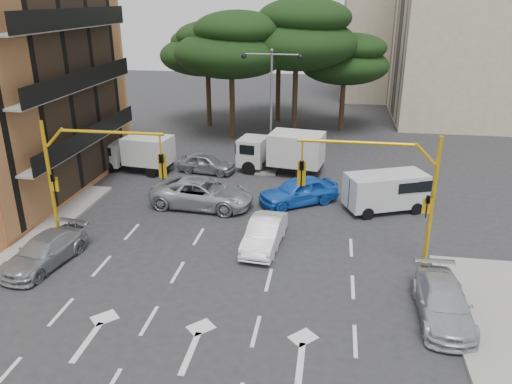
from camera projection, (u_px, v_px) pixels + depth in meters
ground at (223, 276)px, 21.36m from camera, size 120.00×120.00×0.00m
median_strip at (271, 161)px, 36.04m from camera, size 1.40×6.00×0.15m
apartment_beige_far at (415, 23)px, 56.86m from camera, size 16.20×12.15×16.70m
pine_left_near at (232, 45)px, 39.32m from camera, size 9.15×9.15×10.23m
pine_center at (297, 34)px, 40.18m from camera, size 9.98×9.98×11.16m
pine_left_far at (208, 48)px, 43.68m from camera, size 8.32×8.32×9.30m
pine_right at (346, 59)px, 42.20m from camera, size 7.49×7.49×8.37m
pine_back at (279, 38)px, 45.32m from camera, size 9.15×9.15×10.23m
signal_mast_right at (390, 184)px, 20.78m from camera, size 5.79×0.37×6.00m
signal_mast_left at (84, 168)px, 22.75m from camera, size 5.79×0.37×6.00m
street_lamp_center at (271, 86)px, 34.07m from camera, size 4.16×0.36×7.77m
car_white_hatch at (264, 234)px, 23.62m from camera, size 1.83×4.30×1.38m
car_blue_compact at (299, 191)px, 28.52m from camera, size 4.89×4.07×1.58m
car_silver_wagon at (44, 251)px, 22.06m from camera, size 2.54×4.74×1.31m
car_silver_cross_a at (202, 193)px, 28.15m from camera, size 5.94×3.08×1.60m
car_silver_cross_b at (206, 163)px, 33.64m from camera, size 4.09×2.16×1.33m
car_silver_parked at (443, 302)px, 18.38m from camera, size 1.84×4.52×1.31m
van_white at (385, 192)px, 27.54m from camera, size 4.79×3.51×2.18m
box_truck_a at (137, 154)px, 33.76m from camera, size 5.23×2.68×2.47m
box_truck_b at (281, 153)px, 33.37m from camera, size 6.05×3.31×2.82m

